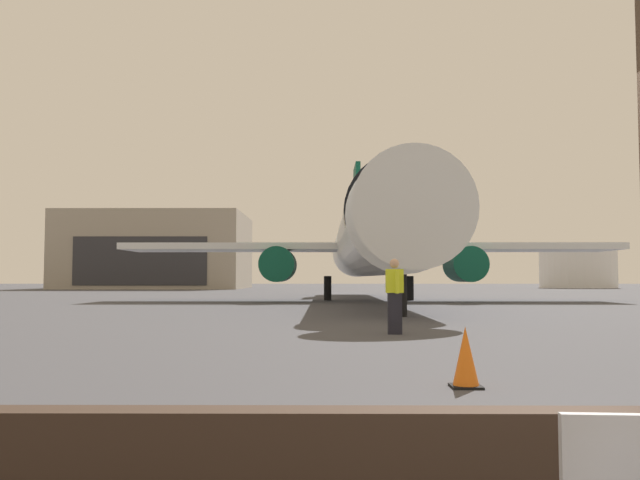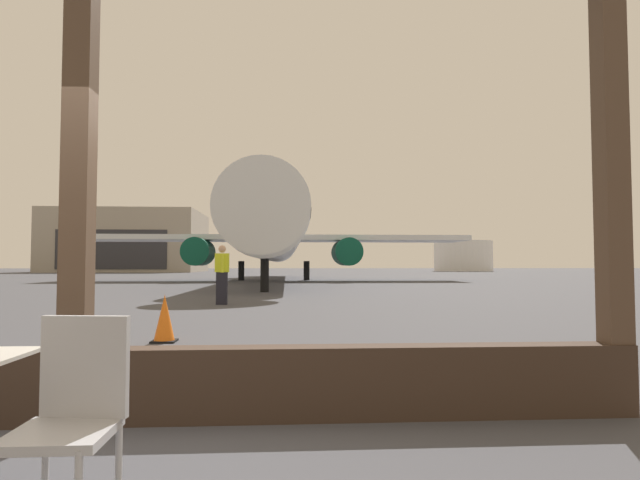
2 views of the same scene
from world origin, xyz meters
The scene contains 8 objects.
ground_plane centered at (0.00, 40.00, 0.00)m, with size 220.00×220.00×0.00m, color #424247.
window_frame centered at (0.00, 0.00, 1.43)m, with size 8.58×0.24×3.87m.
cafe_chair_aisle_left centered at (0.65, -1.67, 0.56)m, with size 0.43×0.43×0.95m.
airplane centered at (0.63, 32.34, 3.33)m, with size 27.62×35.65×10.26m.
ground_crew_worker centered at (-0.33, 11.47, 0.90)m, with size 0.40×0.56×1.74m.
traffic_cone centered at (-0.28, 4.09, 0.34)m, with size 0.36×0.36×0.72m.
distant_hangar centered at (-23.12, 79.53, 4.68)m, with size 22.04×16.89×9.36m.
fuel_storage_tank centered at (31.92, 84.17, 2.58)m, with size 9.87×9.87×5.17m, color white.
Camera 2 is at (1.57, -4.02, 1.18)m, focal length 29.30 mm.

